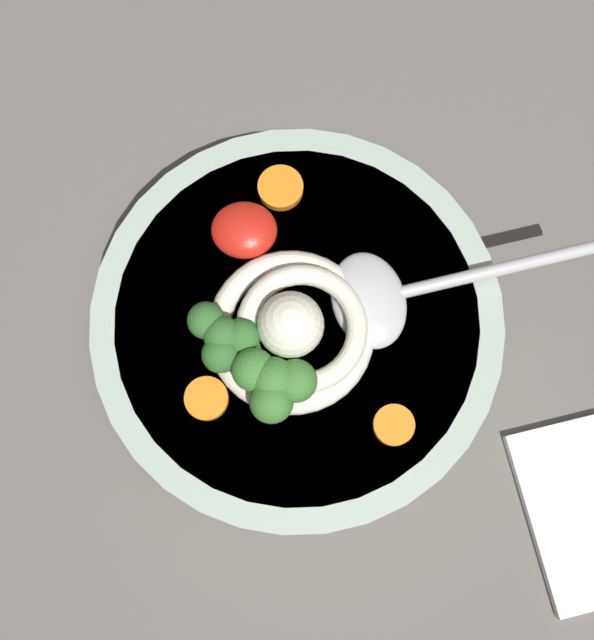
% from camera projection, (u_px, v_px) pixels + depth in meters
% --- Properties ---
extents(table_slab, '(1.31, 1.31, 0.04)m').
position_uv_depth(table_slab, '(347.00, 361.00, 0.54)').
color(table_slab, '#5B5651').
rests_on(table_slab, ground).
extents(soup_bowl, '(0.25, 0.25, 0.06)m').
position_uv_depth(soup_bowl, '(297.00, 331.00, 0.49)').
color(soup_bowl, '#9EB2A3').
rests_on(soup_bowl, table_slab).
extents(noodle_pile, '(0.11, 0.11, 0.04)m').
position_uv_depth(noodle_pile, '(294.00, 324.00, 0.45)').
color(noodle_pile, silver).
rests_on(noodle_pile, soup_bowl).
extents(soup_spoon, '(0.17, 0.08, 0.02)m').
position_uv_depth(soup_spoon, '(391.00, 295.00, 0.46)').
color(soup_spoon, '#B7B7BC').
rests_on(soup_spoon, soup_bowl).
extents(chili_sauce_dollop, '(0.04, 0.04, 0.02)m').
position_uv_depth(chili_sauce_dollop, '(244.00, 230.00, 0.47)').
color(chili_sauce_dollop, red).
rests_on(chili_sauce_dollop, soup_bowl).
extents(broccoli_floret_beside_chili, '(0.05, 0.04, 0.04)m').
position_uv_depth(broccoli_floret_beside_chili, '(273.00, 383.00, 0.43)').
color(broccoli_floret_beside_chili, '#7A9E60').
rests_on(broccoli_floret_beside_chili, soup_bowl).
extents(broccoli_floret_front, '(0.04, 0.04, 0.03)m').
position_uv_depth(broccoli_floret_front, '(223.00, 338.00, 0.44)').
color(broccoli_floret_front, '#7A9E60').
rests_on(broccoli_floret_front, soup_bowl).
extents(carrot_slice_right, '(0.03, 0.03, 0.01)m').
position_uv_depth(carrot_slice_right, '(281.00, 188.00, 0.48)').
color(carrot_slice_right, orange).
rests_on(carrot_slice_right, soup_bowl).
extents(carrot_slice_near_spoon, '(0.03, 0.03, 0.01)m').
position_uv_depth(carrot_slice_near_spoon, '(207.00, 399.00, 0.45)').
color(carrot_slice_near_spoon, orange).
rests_on(carrot_slice_near_spoon, soup_bowl).
extents(carrot_slice_beside_noodles, '(0.02, 0.02, 0.01)m').
position_uv_depth(carrot_slice_beside_noodles, '(394.00, 425.00, 0.45)').
color(carrot_slice_beside_noodles, orange).
rests_on(carrot_slice_beside_noodles, soup_bowl).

